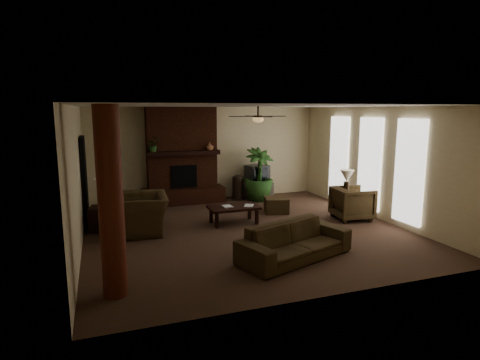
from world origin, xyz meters
name	(u,v)px	position (x,y,z in m)	size (l,w,h in m)	color
room_shell	(246,170)	(0.00, 0.00, 1.40)	(7.00, 7.00, 7.00)	#503628
fireplace	(182,164)	(-0.80, 3.22, 1.16)	(2.40, 0.70, 2.80)	#472012
windows	(370,164)	(3.45, 0.20, 1.35)	(0.08, 3.65, 2.35)	white
log_column	(111,203)	(-2.95, -2.40, 1.40)	(0.36, 0.36, 2.80)	maroon
doorway	(84,181)	(-3.44, 1.80, 1.05)	(0.10, 1.00, 2.10)	black
ceiling_fan	(258,118)	(0.40, 0.30, 2.53)	(1.35, 1.35, 0.37)	black
sofa	(295,236)	(0.25, -1.95, 0.44)	(2.24, 0.65, 0.88)	#43341D
armchair_left	(141,207)	(-2.26, 0.65, 0.57)	(1.31, 0.85, 1.14)	#43341D
armchair_right	(352,202)	(2.84, -0.01, 0.45)	(0.87, 0.82, 0.90)	#43341D
coffee_table	(234,208)	(-0.09, 0.61, 0.37)	(1.20, 0.70, 0.43)	black
ottoman	(276,205)	(1.33, 1.24, 0.20)	(0.60, 0.60, 0.40)	#43341D
tv_stand	(259,190)	(1.56, 3.08, 0.25)	(0.85, 0.50, 0.50)	#B2B2B4
tv	(257,174)	(1.53, 3.13, 0.76)	(0.75, 0.67, 0.52)	#343436
floor_vase	(238,185)	(0.88, 3.10, 0.43)	(0.34, 0.34, 0.77)	#30231A
floor_plant	(259,186)	(1.43, 2.76, 0.45)	(0.89, 1.59, 0.89)	#2D5823
side_table_left	(101,219)	(-3.11, 1.09, 0.28)	(0.50, 0.50, 0.55)	black
lamp_left	(102,187)	(-3.06, 1.05, 1.00)	(0.39, 0.39, 0.65)	black
side_table_right	(344,205)	(2.85, 0.33, 0.28)	(0.50, 0.50, 0.55)	black
lamp_right	(347,178)	(2.89, 0.34, 1.00)	(0.46, 0.46, 0.65)	black
mantel_plant	(153,146)	(-1.65, 2.96, 1.72)	(0.38, 0.42, 0.33)	#2D5823
mantel_vase	(210,147)	(-0.05, 2.91, 1.67)	(0.22, 0.23, 0.22)	#99613D
book_a	(223,201)	(-0.36, 0.58, 0.57)	(0.22, 0.03, 0.29)	#999999
book_b	(245,200)	(0.17, 0.54, 0.58)	(0.21, 0.02, 0.29)	#999999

